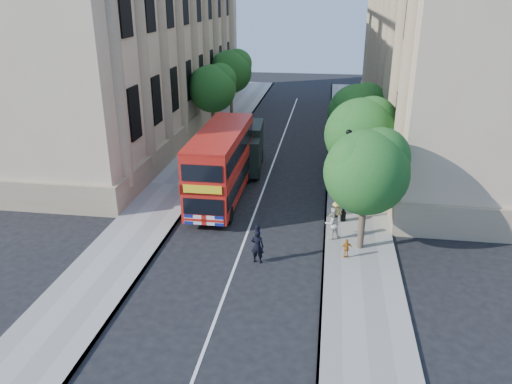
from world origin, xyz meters
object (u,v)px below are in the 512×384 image
at_px(double_decker_bus, 221,163).
at_px(woman_pedestrian, 332,223).
at_px(police_constable, 257,246).
at_px(lamp_post, 346,180).
at_px(box_van, 245,149).

height_order(double_decker_bus, woman_pedestrian, double_decker_bus).
relative_size(police_constable, woman_pedestrian, 1.00).
bearing_deg(woman_pedestrian, police_constable, 9.23).
distance_m(lamp_post, police_constable, 6.63).
height_order(lamp_post, woman_pedestrian, lamp_post).
distance_m(box_van, police_constable, 13.14).
xyz_separation_m(box_van, police_constable, (2.76, -12.83, -0.72)).
bearing_deg(woman_pedestrian, lamp_post, -134.87).
bearing_deg(double_decker_bus, box_van, 84.67).
bearing_deg(lamp_post, box_van, 130.95).
relative_size(box_van, woman_pedestrian, 3.41).
height_order(box_van, woman_pedestrian, box_van).
bearing_deg(box_van, lamp_post, -53.61).
distance_m(lamp_post, double_decker_bus, 7.62).
bearing_deg(lamp_post, police_constable, -128.85).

